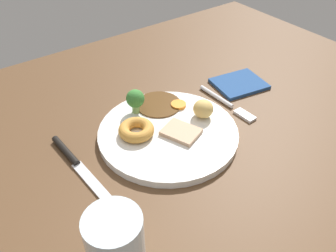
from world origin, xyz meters
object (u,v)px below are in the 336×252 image
Objects in this scene: carrot_coin_front at (179,105)px; knife at (75,161)px; roast_potato_left at (203,109)px; water_glass at (116,247)px; broccoli_floret at (135,99)px; folded_napkin at (239,84)px; yorkshire_pudding at (137,131)px; dinner_plate at (168,133)px; meat_slice_main at (179,133)px; fork at (228,104)px.

knife is (23.51, 1.35, -1.26)cm from carrot_coin_front.
water_glass is (28.80, 17.26, 2.02)cm from roast_potato_left.
broccoli_floret is 25.81cm from folded_napkin.
yorkshire_pudding is at bearing -127.77° from water_glass.
roast_potato_left reaches higher than dinner_plate.
broccoli_floret is (2.56, -10.57, 2.59)cm from meat_slice_main.
yorkshire_pudding is 21.39cm from fork.
meat_slice_main reaches higher than folded_napkin.
meat_slice_main is (-0.85, 2.21, 1.10)cm from dinner_plate.
carrot_coin_front is (-11.58, -2.79, -0.70)cm from yorkshire_pudding.
yorkshire_pudding is 25.42cm from water_glass.
meat_slice_main is 0.62× the size of water_glass.
roast_potato_left reaches higher than yorkshire_pudding.
carrot_coin_front is 35.52cm from water_glass.
roast_potato_left is at bearing 77.23° from knife.
yorkshire_pudding reaches higher than folded_napkin.
fork is at bearing -177.83° from dinner_plate.
broccoli_floret is at bearing -76.37° from meat_slice_main.
yorkshire_pudding is 0.63× the size of water_glass.
yorkshire_pudding is 7.44cm from broccoli_floret.
dinner_plate is 3.98× the size of yorkshire_pudding.
meat_slice_main is 0.59× the size of folded_napkin.
yorkshire_pudding reaches higher than fork.
carrot_coin_front is at bearing -72.35° from roast_potato_left.
water_glass is (15.47, 19.97, 2.81)cm from yorkshire_pudding.
dinner_plate is 2.61cm from meat_slice_main.
roast_potato_left is at bearing -149.06° from water_glass.
dinner_plate is 8.52× the size of carrot_coin_front.
yorkshire_pudding is 0.35× the size of knife.
fork is at bearing 156.24° from broccoli_floret.
yorkshire_pudding is at bearing -22.19° from dinner_plate.
roast_potato_left is 8.47cm from fork.
meat_slice_main is 2.12× the size of carrot_coin_front.
meat_slice_main is at bearing 17.15° from folded_napkin.
meat_slice_main is at bearing 144.63° from yorkshire_pudding.
fork is (-9.66, 4.35, -1.32)cm from carrot_coin_front.
yorkshire_pudding is at bearing -35.37° from meat_slice_main.
meat_slice_main reaches higher than fork.
fork is (-21.23, 1.57, -2.02)cm from yorkshire_pudding.
yorkshire_pudding is at bearing 79.68° from knife.
broccoli_floret reaches higher than knife.
knife is at bearing -9.33° from roast_potato_left.
broccoli_floret is (1.72, -8.37, 3.69)cm from dinner_plate.
folded_napkin is at bearing -162.85° from meat_slice_main.
knife is (15.53, 4.76, -3.94)cm from broccoli_floret.
folded_napkin is (-22.68, -7.00, -1.40)cm from meat_slice_main.
fork is (-7.91, -1.14, -2.81)cm from roast_potato_left.
roast_potato_left is 0.21× the size of knife.
roast_potato_left is 0.26× the size of fork.
broccoli_floret is at bearing -8.06° from folded_napkin.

